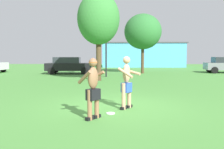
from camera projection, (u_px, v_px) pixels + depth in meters
ground_plane at (116, 107)px, 8.30m from camera, size 80.00×80.00×0.00m
player_with_cap at (93, 86)px, 6.63m from camera, size 0.76×0.77×1.69m
player_in_blue at (127, 81)px, 7.93m from camera, size 0.76×0.78×1.72m
frisbee at (111, 113)px, 7.30m from camera, size 0.27×0.27×0.03m
car_black_mid_lot at (69, 65)px, 22.90m from camera, size 4.38×2.19×1.58m
lamp_post at (106, 35)px, 19.49m from camera, size 0.60×0.24×5.45m
outbuilding_behind_lot at (142, 55)px, 36.99m from camera, size 12.50×5.23×3.65m
tree_left_field at (98, 19)px, 16.56m from camera, size 2.90×2.90×6.05m
tree_right_field at (143, 32)px, 23.22m from camera, size 3.56×3.56×5.71m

